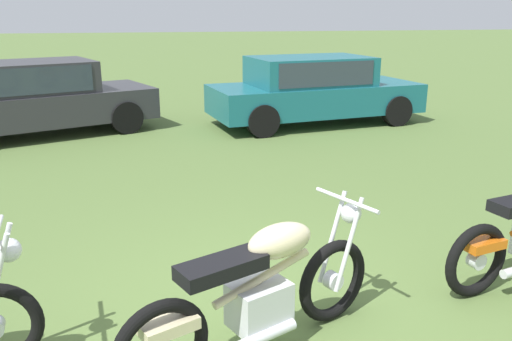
{
  "coord_description": "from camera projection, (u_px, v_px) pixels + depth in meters",
  "views": [
    {
      "loc": [
        -0.77,
        -3.5,
        2.35
      ],
      "look_at": [
        0.41,
        2.06,
        0.63
      ],
      "focal_mm": 37.08,
      "sensor_mm": 36.0,
      "label": 1
    }
  ],
  "objects": [
    {
      "name": "car_charcoal",
      "position": [
        34.0,
        95.0,
        10.19
      ],
      "size": [
        4.65,
        3.2,
        1.43
      ],
      "rotation": [
        0.0,
        0.0,
        0.37
      ],
      "color": "#2D2D33",
      "rests_on": "ground"
    },
    {
      "name": "motorcycle_cream",
      "position": [
        260.0,
        292.0,
        3.66
      ],
      "size": [
        1.99,
        1.11,
        1.02
      ],
      "rotation": [
        0.0,
        0.0,
        0.42
      ],
      "color": "black",
      "rests_on": "ground"
    },
    {
      "name": "ground_plane",
      "position": [
        259.0,
        325.0,
        4.11
      ],
      "size": [
        120.0,
        120.0,
        0.0
      ],
      "primitive_type": "plane",
      "color": "#567038"
    },
    {
      "name": "car_teal",
      "position": [
        313.0,
        87.0,
        11.23
      ],
      "size": [
        4.66,
        2.38,
        1.43
      ],
      "rotation": [
        0.0,
        0.0,
        0.15
      ],
      "color": "#19606B",
      "rests_on": "ground"
    }
  ]
}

